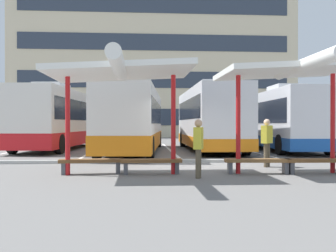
% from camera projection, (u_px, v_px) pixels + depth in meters
% --- Properties ---
extents(ground_plane, '(160.00, 160.00, 0.00)m').
position_uv_depth(ground_plane, '(187.00, 165.00, 14.66)').
color(ground_plane, slate).
extents(terminal_building, '(32.24, 15.67, 19.26)m').
position_uv_depth(terminal_building, '(153.00, 72.00, 51.33)').
color(terminal_building, beige).
rests_on(terminal_building, ground).
extents(coach_bus_0, '(3.67, 11.12, 3.77)m').
position_uv_depth(coach_bus_0, '(59.00, 120.00, 23.63)').
color(coach_bus_0, silver).
rests_on(coach_bus_0, ground).
extents(coach_bus_1, '(3.53, 12.54, 3.55)m').
position_uv_depth(coach_bus_1, '(134.00, 121.00, 21.12)').
color(coach_bus_1, silver).
rests_on(coach_bus_1, ground).
extents(coach_bus_2, '(2.64, 10.74, 3.78)m').
position_uv_depth(coach_bus_2, '(209.00, 119.00, 22.58)').
color(coach_bus_2, silver).
rests_on(coach_bus_2, ground).
extents(coach_bus_3, '(2.98, 11.64, 3.62)m').
position_uv_depth(coach_bus_3, '(278.00, 120.00, 23.21)').
color(coach_bus_3, silver).
rests_on(coach_bus_3, ground).
extents(lane_stripe_0, '(0.16, 14.00, 0.01)m').
position_uv_depth(lane_stripe_0, '(16.00, 151.00, 22.09)').
color(lane_stripe_0, white).
rests_on(lane_stripe_0, ground).
extents(lane_stripe_1, '(0.16, 14.00, 0.01)m').
position_uv_depth(lane_stripe_1, '(94.00, 150.00, 22.40)').
color(lane_stripe_1, white).
rests_on(lane_stripe_1, ground).
extents(lane_stripe_2, '(0.16, 14.00, 0.01)m').
position_uv_depth(lane_stripe_2, '(170.00, 150.00, 22.71)').
color(lane_stripe_2, white).
rests_on(lane_stripe_2, ground).
extents(lane_stripe_3, '(0.16, 14.00, 0.01)m').
position_uv_depth(lane_stripe_3, '(244.00, 150.00, 23.02)').
color(lane_stripe_3, white).
rests_on(lane_stripe_3, ground).
extents(lane_stripe_4, '(0.16, 14.00, 0.01)m').
position_uv_depth(lane_stripe_4, '(316.00, 149.00, 23.34)').
color(lane_stripe_4, white).
rests_on(lane_stripe_4, ground).
extents(waiting_shelter_0, '(4.12, 5.21, 3.23)m').
position_uv_depth(waiting_shelter_0, '(121.00, 73.00, 11.46)').
color(waiting_shelter_0, red).
rests_on(waiting_shelter_0, ground).
extents(bench_0, '(1.93, 0.60, 0.45)m').
position_uv_depth(bench_0, '(91.00, 163.00, 11.88)').
color(bench_0, brown).
rests_on(bench_0, ground).
extents(bench_1, '(1.83, 0.44, 0.45)m').
position_uv_depth(bench_1, '(151.00, 163.00, 11.88)').
color(bench_1, brown).
rests_on(bench_1, ground).
extents(waiting_shelter_1, '(3.96, 4.82, 3.31)m').
position_uv_depth(waiting_shelter_1, '(289.00, 72.00, 11.79)').
color(waiting_shelter_1, red).
rests_on(waiting_shelter_1, ground).
extents(bench_2, '(2.00, 0.59, 0.45)m').
position_uv_depth(bench_2, '(258.00, 162.00, 11.95)').
color(bench_2, brown).
rests_on(bench_2, ground).
extents(bench_3, '(1.93, 0.45, 0.45)m').
position_uv_depth(bench_3, '(317.00, 162.00, 11.96)').
color(bench_3, brown).
rests_on(bench_3, ground).
extents(platform_kerb, '(44.00, 0.24, 0.12)m').
position_uv_depth(platform_kerb, '(185.00, 161.00, 15.40)').
color(platform_kerb, '#ADADA8').
rests_on(platform_kerb, ground).
extents(waiting_passenger_0, '(0.35, 0.51, 1.63)m').
position_uv_depth(waiting_passenger_0, '(198.00, 144.00, 10.99)').
color(waiting_passenger_0, brown).
rests_on(waiting_passenger_0, ground).
extents(waiting_passenger_1, '(0.49, 0.50, 1.67)m').
position_uv_depth(waiting_passenger_1, '(267.00, 139.00, 13.82)').
color(waiting_passenger_1, brown).
rests_on(waiting_passenger_1, ground).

